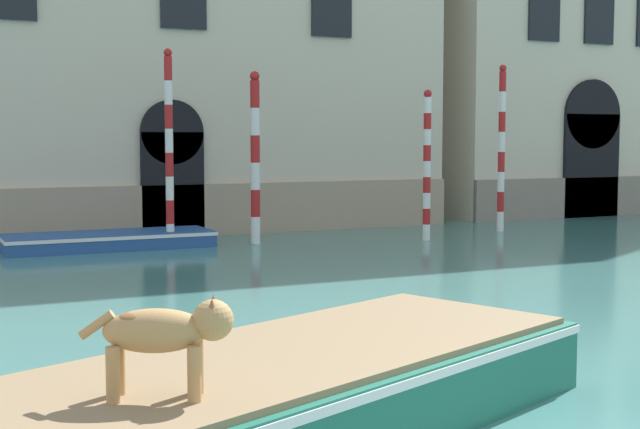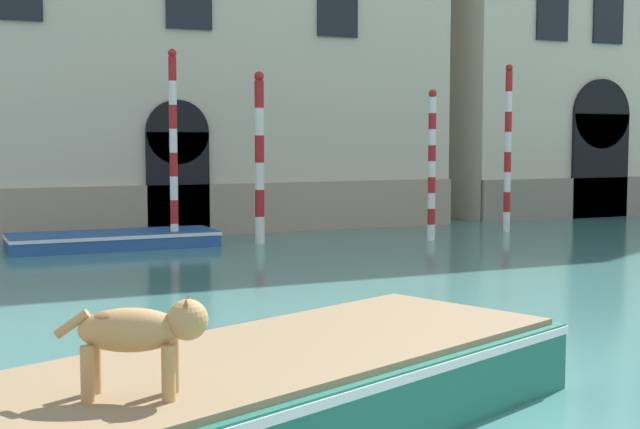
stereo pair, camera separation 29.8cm
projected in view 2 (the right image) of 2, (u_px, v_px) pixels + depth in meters
The scene contains 7 objects.
boat_foreground at pixel (163, 419), 6.99m from camera, with size 8.76×5.27×0.74m.
dog_on_deck at pixel (141, 332), 6.35m from camera, with size 1.04×0.59×0.73m.
boat_moored_near_palazzo at pixel (113, 240), 21.01m from camera, with size 4.83×1.68×0.38m.
mooring_pole_0 at pixel (173, 148), 21.04m from camera, with size 0.20×0.20×4.68m.
mooring_pole_2 at pixel (508, 148), 24.49m from camera, with size 0.20×0.20×4.60m.
mooring_pole_3 at pixel (259, 157), 21.75m from camera, with size 0.24×0.24×4.21m.
mooring_pole_4 at pixel (432, 165), 22.47m from camera, with size 0.20×0.20×3.81m.
Camera 2 is at (-5.23, -3.25, 2.60)m, focal length 50.00 mm.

